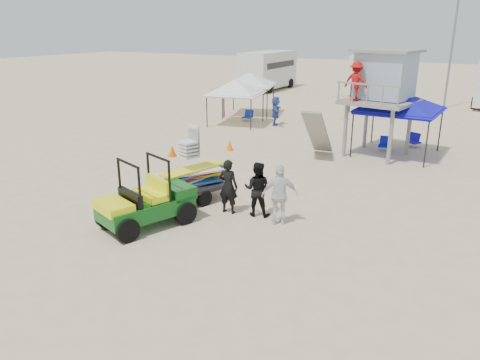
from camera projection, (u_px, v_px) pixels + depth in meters
The scene contains 22 objects.
ground at pixel (161, 262), 11.29m from camera, with size 140.00×140.00×0.00m, color beige.
utility_cart at pixel (144, 196), 13.02m from camera, with size 2.05×2.83×1.94m.
surf_trailer at pixel (192, 175), 14.95m from camera, with size 1.91×2.61×2.18m.
man_left at pixel (228, 186), 14.01m from camera, with size 0.61×0.40×1.68m, color black.
man_mid at pixel (257, 189), 13.82m from camera, with size 0.81×0.63×1.66m, color black.
man_right at pixel (280, 195), 13.20m from camera, with size 1.03×0.43×1.76m, color silver.
lifeguard_tower at pixel (381, 79), 19.65m from camera, with size 3.17×3.17×4.38m.
canopy_blue at pixel (401, 95), 19.92m from camera, with size 3.31×3.31×3.16m.
canopy_white_a at pixel (236, 82), 26.19m from camera, with size 3.21×3.21×2.96m.
canopy_white_b at pixel (249, 75), 29.15m from camera, with size 3.58×3.58×3.04m.
canopy_white_c at pixel (380, 73), 30.25m from camera, with size 3.32×3.32×3.06m.
umbrella_a at pixel (224, 101), 28.98m from camera, with size 2.10×2.14×1.92m, color #C3143B.
umbrella_b at pixel (343, 107), 27.73m from camera, with size 1.73×1.76×1.59m, color gold.
cone_near at pixel (172, 151), 20.31m from camera, with size 0.34×0.34×0.50m, color #DB5506.
cone_far at pixel (230, 145), 21.28m from camera, with size 0.34×0.34×0.50m, color orange.
beach_chair_a at pixel (248, 115), 27.91m from camera, with size 0.56×0.60×0.64m.
beach_chair_b at pixel (385, 143), 21.28m from camera, with size 0.61×0.66×0.64m.
beach_chair_c at pixel (414, 140), 21.97m from camera, with size 0.70×0.78×0.64m.
rv_far_left at pixel (268, 69), 41.11m from camera, with size 2.64×6.80×3.25m.
rv_mid_left at pixel (375, 72), 38.12m from camera, with size 2.65×6.50×3.25m.
light_pole_left at pixel (452, 48), 30.91m from camera, with size 0.14×0.14×8.00m, color slate.
distant_beachgoers at pixel (377, 104), 28.56m from camera, with size 14.46×15.07×1.85m.
Camera 1 is at (6.66, -7.83, 5.43)m, focal length 35.00 mm.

